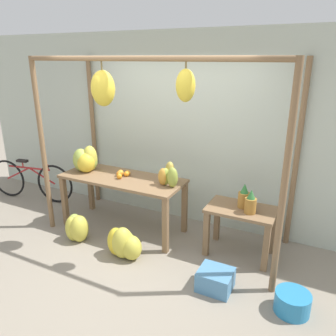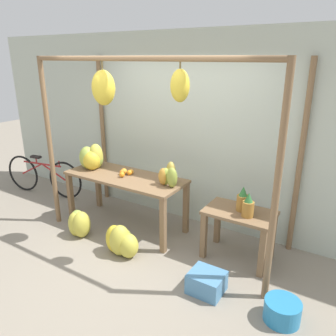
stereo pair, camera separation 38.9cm
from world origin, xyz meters
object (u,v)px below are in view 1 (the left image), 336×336
at_px(banana_pile_ground_left, 76,228).
at_px(blue_bucket, 292,303).
at_px(fruit_crate_white, 215,280).
at_px(pineapple_cluster, 246,199).
at_px(papaya_pile, 168,175).
at_px(banana_pile_on_table, 87,160).
at_px(orange_pile, 122,174).
at_px(parked_bicycle, 31,180).
at_px(banana_pile_ground_right, 124,244).

height_order(banana_pile_ground_left, blue_bucket, banana_pile_ground_left).
distance_m(banana_pile_ground_left, fruit_crate_white, 2.06).
bearing_deg(blue_bucket, pineapple_cluster, 132.11).
height_order(pineapple_cluster, papaya_pile, papaya_pile).
xyz_separation_m(banana_pile_on_table, orange_pile, (0.62, 0.02, -0.12)).
distance_m(banana_pile_on_table, fruit_crate_white, 2.55).
bearing_deg(pineapple_cluster, fruit_crate_white, -96.75).
distance_m(banana_pile_ground_left, blue_bucket, 2.86).
distance_m(parked_bicycle, papaya_pile, 2.84).
relative_size(banana_pile_on_table, papaya_pile, 1.47).
relative_size(fruit_crate_white, parked_bicycle, 0.22).
height_order(orange_pile, parked_bicycle, orange_pile).
bearing_deg(banana_pile_ground_right, parked_bicycle, 162.73).
height_order(banana_pile_ground_right, blue_bucket, banana_pile_ground_right).
relative_size(banana_pile_ground_left, banana_pile_ground_right, 0.74).
bearing_deg(banana_pile_ground_right, blue_bucket, -1.58).
relative_size(banana_pile_ground_right, blue_bucket, 1.50).
height_order(orange_pile, banana_pile_ground_left, orange_pile).
bearing_deg(blue_bucket, orange_pile, 163.90).
relative_size(banana_pile_on_table, banana_pile_ground_right, 0.90).
bearing_deg(pineapple_cluster, banana_pile_ground_left, -162.14).
height_order(banana_pile_ground_left, papaya_pile, papaya_pile).
height_order(banana_pile_on_table, blue_bucket, banana_pile_on_table).
bearing_deg(papaya_pile, banana_pile_ground_left, -150.38).
bearing_deg(orange_pile, parked_bicycle, 176.82).
xyz_separation_m(banana_pile_ground_right, parked_bicycle, (-2.48, 0.77, 0.18)).
distance_m(banana_pile_on_table, banana_pile_ground_right, 1.46).
bearing_deg(blue_bucket, fruit_crate_white, -179.28).
bearing_deg(banana_pile_ground_left, papaya_pile, 29.62).
relative_size(pineapple_cluster, papaya_pile, 0.98).
bearing_deg(fruit_crate_white, pineapple_cluster, 83.25).
height_order(blue_bucket, papaya_pile, papaya_pile).
height_order(banana_pile_ground_left, banana_pile_ground_right, banana_pile_ground_right).
distance_m(pineapple_cluster, blue_bucket, 1.25).
bearing_deg(banana_pile_on_table, orange_pile, 1.76).
height_order(pineapple_cluster, parked_bicycle, pineapple_cluster).
bearing_deg(parked_bicycle, orange_pile, -3.18).
xyz_separation_m(parked_bicycle, papaya_pile, (2.78, -0.11, 0.58)).
relative_size(orange_pile, blue_bucket, 0.71).
relative_size(banana_pile_ground_right, fruit_crate_white, 1.43).
bearing_deg(fruit_crate_white, orange_pile, 156.59).
distance_m(pineapple_cluster, parked_bicycle, 3.84).
xyz_separation_m(fruit_crate_white, blue_bucket, (0.80, 0.01, -0.01)).
relative_size(banana_pile_ground_left, papaya_pile, 1.20).
bearing_deg(blue_bucket, banana_pile_ground_left, 178.17).
height_order(blue_bucket, parked_bicycle, parked_bicycle).
distance_m(fruit_crate_white, papaya_pile, 1.45).
xyz_separation_m(orange_pile, banana_pile_ground_left, (-0.38, -0.62, -0.66)).
bearing_deg(blue_bucket, papaya_pile, 157.52).
xyz_separation_m(banana_pile_ground_left, parked_bicycle, (-1.67, 0.74, 0.17)).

